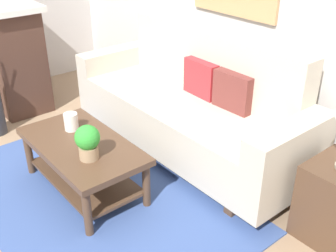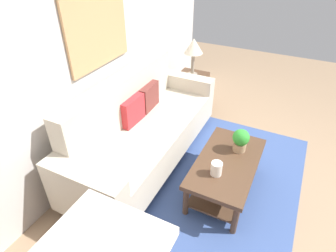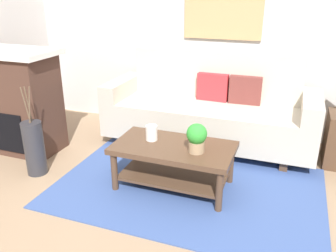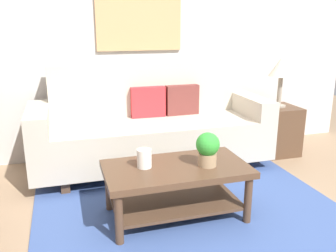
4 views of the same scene
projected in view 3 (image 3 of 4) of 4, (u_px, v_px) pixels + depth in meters
The scene contains 15 objects.
ground_plane at pixel (170, 218), 2.89m from camera, with size 9.26×9.26×0.00m, color #9E7F60.
wall_back at pixel (229, 25), 4.22m from camera, with size 5.26×0.10×2.70m, color silver.
area_rug at pixel (188, 187), 3.33m from camera, with size 2.46×1.61×0.01m, color #3D5693.
couch at pixel (209, 110), 4.11m from camera, with size 2.40×0.84×1.08m.
throw_pillow_crimson at pixel (213, 87), 4.13m from camera, with size 0.36×0.12×0.32m, color red.
throw_pillow_maroon at pixel (245, 90), 4.01m from camera, with size 0.36×0.12×0.32m, color brown.
coffee_table at pixel (174, 157), 3.24m from camera, with size 1.10×0.60×0.43m.
tabletop_vase at pixel (152, 133), 3.29m from camera, with size 0.11×0.11×0.14m, color white.
potted_plant_tabletop at pixel (197, 137), 3.02m from camera, with size 0.18×0.18×0.26m.
fireplace at pixel (17, 101), 3.94m from camera, with size 1.02×0.58×1.16m.
floor_vase at pixel (34, 148), 3.50m from camera, with size 0.20×0.20×0.55m, color #2D2D33.
floor_vase_branch_a at pixel (29, 105), 3.32m from camera, with size 0.01×0.01×0.36m, color brown.
floor_vase_branch_b at pixel (28, 104), 3.35m from camera, with size 0.01×0.01×0.36m, color brown.
floor_vase_branch_c at pixel (26, 105), 3.32m from camera, with size 0.01×0.01×0.36m, color brown.
framed_painting at pixel (223, 4), 4.09m from camera, with size 0.94×0.03×0.80m, color tan.
Camera 3 is at (0.82, -2.26, 1.78)m, focal length 37.49 mm.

